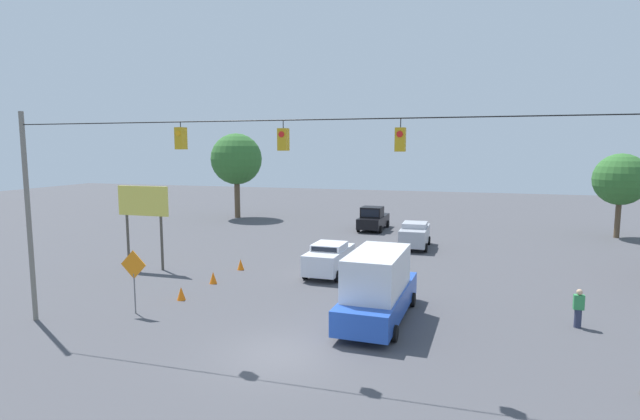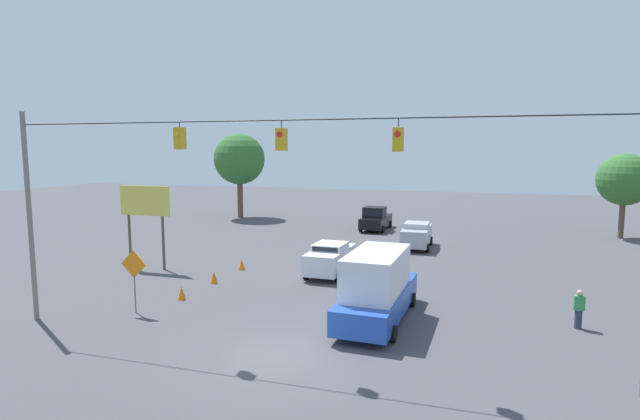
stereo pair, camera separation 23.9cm
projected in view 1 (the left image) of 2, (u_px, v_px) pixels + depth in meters
The scene contains 14 objects.
ground_plane at pixel (282, 355), 17.67m from camera, with size 140.00×140.00×0.00m, color #47474C.
overhead_signal_span at pixel (283, 203), 17.36m from camera, with size 22.88×0.38×8.76m.
box_truck_blue_crossing_near at pixel (378, 287), 20.99m from camera, with size 2.66×7.00×3.02m.
sedan_silver_oncoming_deep at pixel (415, 235), 36.53m from camera, with size 2.07×4.43×1.87m.
sedan_white_withflow_mid at pixel (329, 258), 28.79m from camera, with size 2.21×4.53×1.84m.
pickup_truck_black_withflow_deep at pixel (373, 219), 44.56m from camera, with size 2.31×5.08×2.12m.
traffic_cone_nearest at pixel (181, 293), 24.00m from camera, with size 0.41×0.41×0.65m, color orange.
traffic_cone_second at pixel (213, 278), 26.91m from camera, with size 0.41×0.41×0.65m, color orange.
traffic_cone_third at pixel (241, 264), 29.95m from camera, with size 0.41×0.41×0.65m, color orange.
roadside_billboard at pixel (143, 209), 29.85m from camera, with size 3.40×0.16×5.03m.
work_zone_sign at pixel (134, 269), 21.85m from camera, with size 1.27×0.06×2.84m.
pedestrian at pixel (578, 309), 20.26m from camera, with size 0.40×0.28×1.60m.
tree_horizon_left at pixel (236, 159), 51.84m from camera, with size 5.30×5.30×8.80m.
tree_horizon_right at pixel (621, 180), 40.14m from camera, with size 4.17×4.17×6.86m.
Camera 1 is at (-6.16, 15.79, 7.28)m, focal length 28.00 mm.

